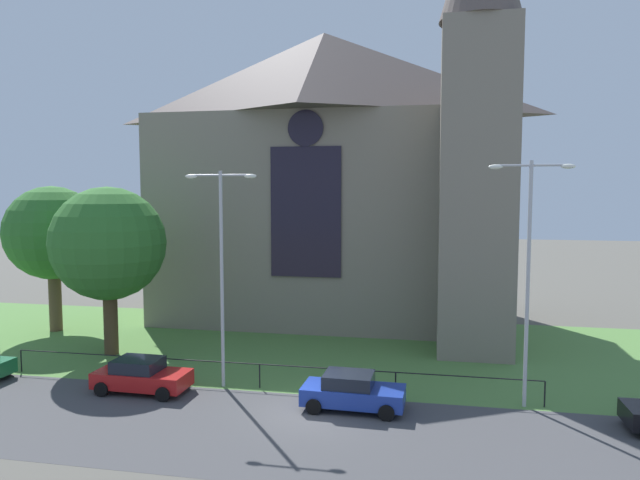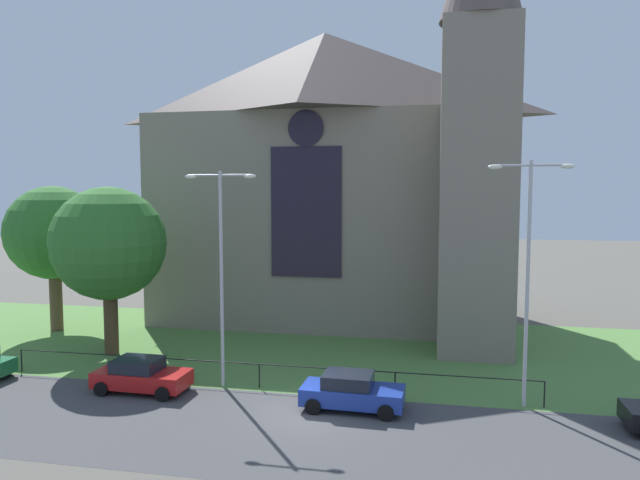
# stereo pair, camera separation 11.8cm
# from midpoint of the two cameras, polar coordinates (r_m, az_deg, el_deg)

# --- Properties ---
(ground) EXTENTS (160.00, 160.00, 0.00)m
(ground) POSITION_cam_midpoint_polar(r_m,az_deg,el_deg) (34.04, 2.72, -10.51)
(ground) COLOR #56544C
(road_asphalt) EXTENTS (120.00, 8.00, 0.01)m
(road_asphalt) POSITION_cam_midpoint_polar(r_m,az_deg,el_deg) (22.88, -2.00, -18.35)
(road_asphalt) COLOR #424244
(road_asphalt) RESTS_ON ground
(grass_verge) EXTENTS (120.00, 20.00, 0.01)m
(grass_verge) POSITION_cam_midpoint_polar(r_m,az_deg,el_deg) (32.14, 2.18, -11.43)
(grass_verge) COLOR #517F3D
(grass_verge) RESTS_ON ground
(church_building) EXTENTS (23.20, 16.20, 26.00)m
(church_building) POSITION_cam_midpoint_polar(r_m,az_deg,el_deg) (40.87, 1.44, 6.62)
(church_building) COLOR gray
(church_building) RESTS_ON ground
(iron_railing) EXTENTS (24.84, 0.07, 1.13)m
(iron_railing) POSITION_cam_midpoint_polar(r_m,az_deg,el_deg) (27.36, -5.86, -12.32)
(iron_railing) COLOR black
(iron_railing) RESTS_ON ground
(tree_left_far) EXTENTS (5.95, 5.95, 9.32)m
(tree_left_far) POSITION_cam_midpoint_polar(r_m,az_deg,el_deg) (40.80, -24.59, 0.59)
(tree_left_far) COLOR brown
(tree_left_far) RESTS_ON ground
(tree_left_near) EXTENTS (6.19, 6.19, 9.25)m
(tree_left_near) POSITION_cam_midpoint_polar(r_m,az_deg,el_deg) (33.73, -19.91, -0.37)
(tree_left_near) COLOR #4C3823
(tree_left_near) RESTS_ON ground
(streetlamp_near) EXTENTS (3.37, 0.26, 9.91)m
(streetlamp_near) POSITION_cam_midpoint_polar(r_m,az_deg,el_deg) (26.76, -9.54, -1.37)
(streetlamp_near) COLOR #B2B2B7
(streetlamp_near) RESTS_ON ground
(streetlamp_far) EXTENTS (3.37, 0.26, 10.24)m
(streetlamp_far) POSITION_cam_midpoint_polar(r_m,az_deg,el_deg) (25.30, 19.87, -1.55)
(streetlamp_far) COLOR #B2B2B7
(streetlamp_far) RESTS_ON ground
(parked_car_red) EXTENTS (4.24, 2.10, 1.51)m
(parked_car_red) POSITION_cam_midpoint_polar(r_m,az_deg,el_deg) (27.95, -17.02, -12.58)
(parked_car_red) COLOR #B21919
(parked_car_red) RESTS_ON ground
(parked_car_blue) EXTENTS (4.25, 2.13, 1.51)m
(parked_car_blue) POSITION_cam_midpoint_polar(r_m,az_deg,el_deg) (24.83, 3.25, -14.62)
(parked_car_blue) COLOR #1E3899
(parked_car_blue) RESTS_ON ground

